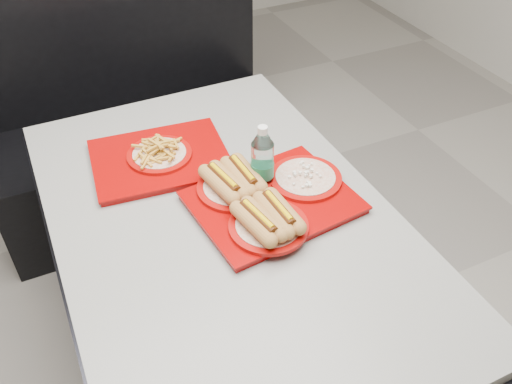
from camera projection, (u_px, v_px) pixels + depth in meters
name	position (u px, v px, depth m)	size (l,w,h in m)	color
ground	(232.00, 366.00, 1.99)	(6.00, 6.00, 0.00)	gray
diner_table	(226.00, 257.00, 1.61)	(0.92, 1.42, 0.75)	black
booth_bench	(135.00, 125.00, 2.48)	(1.30, 0.57, 1.35)	black
tray_near	(266.00, 198.00, 1.51)	(0.47, 0.40, 0.10)	#8C0403
tray_far	(160.00, 156.00, 1.68)	(0.44, 0.36, 0.08)	#8C0403
water_bottle	(262.00, 163.00, 1.54)	(0.07, 0.07, 0.21)	silver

